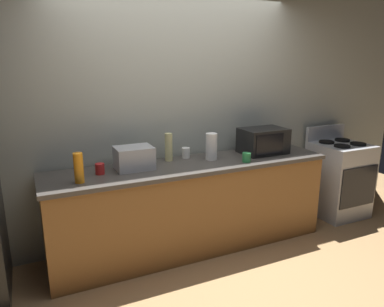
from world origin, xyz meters
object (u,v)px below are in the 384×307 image
(mug_white, at_px, (186,153))
(mug_green, at_px, (247,157))
(mug_red, at_px, (100,169))
(microwave, at_px, (263,141))
(paper_towel_roll, at_px, (211,147))
(stove_range, at_px, (338,178))
(bottle_vinegar, at_px, (169,147))
(bottle_dish_soap, at_px, (79,168))
(toaster_oven, at_px, (134,158))

(mug_white, distance_m, mug_green, 0.62)
(mug_red, relative_size, mug_white, 0.89)
(microwave, bearing_deg, mug_red, -179.64)
(paper_towel_roll, bearing_deg, stove_range, -1.64)
(bottle_vinegar, distance_m, mug_red, 0.74)
(microwave, relative_size, bottle_dish_soap, 1.90)
(bottle_vinegar, bearing_deg, microwave, -7.77)
(stove_range, distance_m, mug_red, 2.92)
(stove_range, bearing_deg, mug_white, 173.83)
(paper_towel_roll, xyz_separation_m, bottle_dish_soap, (-1.32, -0.18, -0.01))
(bottle_dish_soap, distance_m, mug_green, 1.60)
(mug_red, relative_size, mug_green, 1.03)
(paper_towel_roll, bearing_deg, toaster_oven, 179.29)
(microwave, relative_size, mug_green, 5.19)
(stove_range, xyz_separation_m, mug_white, (-1.97, 0.21, 0.49))
(toaster_oven, bearing_deg, stove_range, -1.35)
(bottle_vinegar, bearing_deg, mug_green, -28.54)
(mug_green, bearing_deg, mug_white, 140.87)
(paper_towel_roll, distance_m, mug_white, 0.28)
(microwave, bearing_deg, bottle_dish_soap, -174.87)
(paper_towel_roll, bearing_deg, microwave, -0.20)
(bottle_vinegar, relative_size, mug_red, 2.92)
(paper_towel_roll, height_order, mug_white, paper_towel_roll)
(microwave, bearing_deg, bottle_vinegar, 172.23)
(mug_red, bearing_deg, stove_range, -0.73)
(microwave, distance_m, mug_white, 0.86)
(toaster_oven, distance_m, mug_green, 1.10)
(toaster_oven, bearing_deg, mug_green, -12.60)
(bottle_vinegar, bearing_deg, stove_range, -5.01)
(toaster_oven, height_order, mug_green, toaster_oven)
(paper_towel_roll, xyz_separation_m, mug_red, (-1.12, -0.01, -0.09))
(bottle_vinegar, xyz_separation_m, mug_red, (-0.72, -0.15, -0.09))
(bottle_dish_soap, xyz_separation_m, bottle_vinegar, (0.91, 0.32, 0.01))
(toaster_oven, height_order, mug_red, toaster_oven)
(stove_range, height_order, bottle_vinegar, bottle_vinegar)
(toaster_oven, height_order, paper_towel_roll, paper_towel_roll)
(toaster_oven, height_order, bottle_dish_soap, bottle_dish_soap)
(toaster_oven, xyz_separation_m, paper_towel_roll, (0.80, -0.01, 0.03))
(mug_green, bearing_deg, bottle_vinegar, 151.46)
(toaster_oven, bearing_deg, bottle_dish_soap, -160.16)
(mug_red, bearing_deg, paper_towel_roll, 0.68)
(stove_range, relative_size, toaster_oven, 3.18)
(bottle_dish_soap, xyz_separation_m, mug_white, (1.11, 0.34, -0.07))
(microwave, distance_m, bottle_dish_soap, 1.96)
(stove_range, distance_m, toaster_oven, 2.62)
(stove_range, height_order, microwave, microwave)
(mug_white, relative_size, mug_green, 1.16)
(mug_white, bearing_deg, toaster_oven, -165.50)
(paper_towel_roll, bearing_deg, mug_red, -179.32)
(stove_range, relative_size, bottle_vinegar, 3.87)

